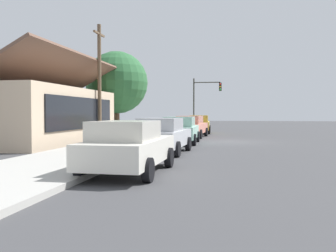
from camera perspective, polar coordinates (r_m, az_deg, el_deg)
name	(u,v)px	position (r m, az deg, el deg)	size (l,w,h in m)	color
ground_plane	(228,142)	(24.09, 9.00, -2.35)	(120.00, 120.00, 0.00)	#424244
sidewalk_curb	(141,139)	(24.83, -4.04, -2.01)	(60.00, 4.20, 0.16)	#B2AFA8
car_ivory	(129,147)	(11.42, -5.96, -3.10)	(4.60, 2.17, 1.59)	silver
car_silver	(162,135)	(16.92, -0.87, -1.41)	(4.54, 2.23, 1.59)	silver
car_seafoam	(180,130)	(22.25, 1.83, -0.59)	(4.45, 2.16, 1.59)	#9ED1BC
car_coral	(191,126)	(27.86, 3.45, -0.05)	(4.93, 2.27, 1.59)	#EA8C75
car_mustard	(199,124)	(33.46, 4.74, 0.29)	(4.87, 2.15, 1.59)	gold
storefront_building	(28,113)	(24.56, -20.34, 1.81)	(12.17, 7.44, 5.31)	#CCB293
shade_tree	(117,83)	(31.11, -7.75, 6.49)	(5.04, 5.04, 6.79)	brown
traffic_light_main	(205,96)	(37.46, 5.53, 4.57)	(0.37, 2.79, 5.20)	#383833
utility_pole_wooden	(99,80)	(24.96, -10.30, 6.82)	(1.80, 0.24, 7.50)	brown
fire_hydrant_red	(137,140)	(18.32, -4.66, -2.15)	(0.22, 0.22, 0.71)	red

